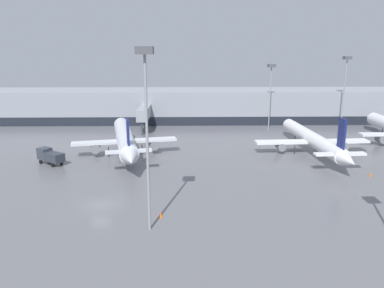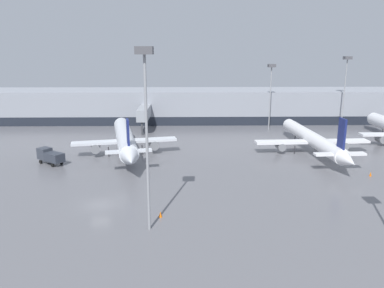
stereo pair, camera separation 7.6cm
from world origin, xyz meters
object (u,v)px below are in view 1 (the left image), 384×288
Objects in this scene: parked_jet_0 at (125,138)px; traffic_cone_4 at (161,214)px; parked_jet_2 at (312,139)px; traffic_cone_1 at (126,140)px; service_truck_0 at (50,156)px; apron_light_mast_0 at (271,78)px; apron_light_mast_1 at (146,91)px; apron_light_mast_5 at (346,72)px; traffic_cone_0 at (370,174)px.

traffic_cone_4 is at bearing -175.25° from parked_jet_0.
traffic_cone_1 is (-38.57, 9.89, -2.41)m from parked_jet_2.
service_truck_0 is 56.44m from apron_light_mast_0.
apron_light_mast_1 is (7.63, -31.93, 12.48)m from parked_jet_0.
traffic_cone_4 is at bearing 133.69° from parked_jet_2.
parked_jet_2 is 32.09m from apron_light_mast_5.
apron_light_mast_5 reaches higher than traffic_cone_0.
service_truck_0 is 35.76m from apron_light_mast_1.
apron_light_mast_5 is at bearing 50.73° from traffic_cone_4.
apron_light_mast_0 is at bearing -175.30° from apron_light_mast_5.
apron_light_mast_5 reaches higher than apron_light_mast_0.
apron_light_mast_0 reaches higher than service_truck_0.
apron_light_mast_5 is at bearing 51.67° from apron_light_mast_1.
apron_light_mast_5 is at bearing 15.44° from traffic_cone_1.
parked_jet_0 is 42.64m from apron_light_mast_0.
parked_jet_2 is 46.40× the size of traffic_cone_0.
parked_jet_0 is 11.24m from traffic_cone_1.
parked_jet_2 is at bearing -100.71° from parked_jet_0.
apron_light_mast_0 is (35.09, 13.51, 12.95)m from traffic_cone_1.
apron_light_mast_0 is (24.94, 53.00, 12.93)m from traffic_cone_4.
service_truck_0 is 31.08m from traffic_cone_4.
apron_light_mast_0 is 0.82× the size of apron_light_mast_1.
service_truck_0 is 0.28× the size of apron_light_mast_1.
apron_light_mast_0 is (-3.48, 23.40, 10.54)m from parked_jet_2.
parked_jet_2 is 1.76× the size of apron_light_mast_1.
traffic_cone_4 is (10.15, -39.49, 0.02)m from traffic_cone_1.
apron_light_mast_0 reaches higher than traffic_cone_1.
parked_jet_2 is at bearing -136.26° from service_truck_0.
apron_light_mast_0 is at bearing 5.97° from parked_jet_2.
parked_jet_2 reaches higher than parked_jet_0.
apron_light_mast_1 is (-1.04, -3.19, 15.41)m from traffic_cone_4.
apron_light_mast_5 is at bearing -118.32° from service_truck_0.
traffic_cone_4 is 59.99m from apron_light_mast_0.
parked_jet_2 reaches higher than traffic_cone_0.
traffic_cone_1 is at bearing -164.56° from apron_light_mast_5.
apron_light_mast_1 reaches higher than traffic_cone_0.
parked_jet_0 is 46.08× the size of traffic_cone_4.
traffic_cone_4 is at bearing -155.87° from traffic_cone_0.
service_truck_0 is 74.35m from apron_light_mast_5.
parked_jet_0 is 37.11m from parked_jet_2.
traffic_cone_1 is 0.04× the size of apron_light_mast_1.
traffic_cone_1 is 0.95× the size of traffic_cone_4.
traffic_cone_4 is 15.77m from apron_light_mast_1.
parked_jet_0 is 1.71× the size of apron_light_mast_1.
apron_light_mast_5 reaches higher than traffic_cone_1.
parked_jet_2 reaches higher than traffic_cone_1.
apron_light_mast_0 reaches higher than parked_jet_0.
apron_light_mast_1 is at bearing 163.73° from service_truck_0.
apron_light_mast_1 is at bearing -178.60° from parked_jet_0.
apron_light_mast_1 is at bearing -108.15° from traffic_cone_4.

